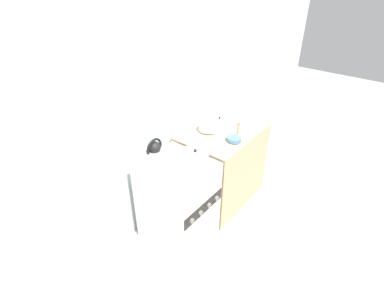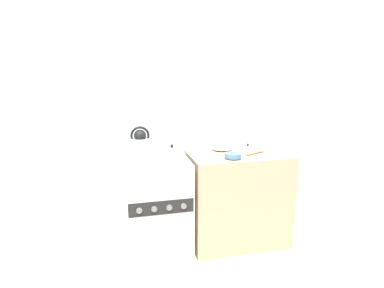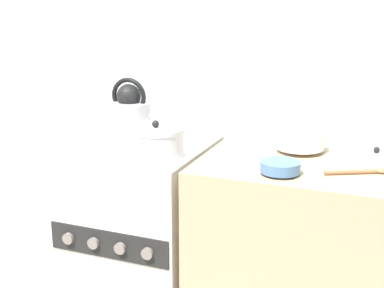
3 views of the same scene
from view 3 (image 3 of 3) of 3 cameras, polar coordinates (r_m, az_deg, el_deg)
The scene contains 9 objects.
wall_back at distance 2.48m, azimuth -1.45°, elevation 11.73°, with size 7.00×0.06×2.50m.
stove at distance 2.33m, azimuth -5.23°, elevation -9.96°, with size 0.52×0.59×0.82m.
counter at distance 2.15m, azimuth 12.97°, elevation -12.50°, with size 0.87×0.61×0.83m.
kettle at distance 2.33m, azimuth -6.67°, elevation 3.20°, with size 0.23×0.19×0.26m.
cooking_pot at distance 2.04m, azimuth -3.88°, elevation 0.28°, with size 0.22×0.22×0.14m.
enamel_bowl at distance 2.10m, azimuth 11.46°, elevation 0.46°, with size 0.19×0.19×0.09m.
small_ceramic_bowl at distance 1.83m, azimuth 9.39°, elevation -2.43°, with size 0.14×0.14×0.04m.
loose_pot_lid at distance 2.14m, azimuth 19.06°, elevation -1.02°, with size 0.19×0.19×0.03m.
wooden_spoon at distance 1.90m, azimuth 17.74°, elevation -2.83°, with size 0.22×0.13×0.02m.
Camera 3 is at (0.97, -1.59, 1.40)m, focal length 50.00 mm.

